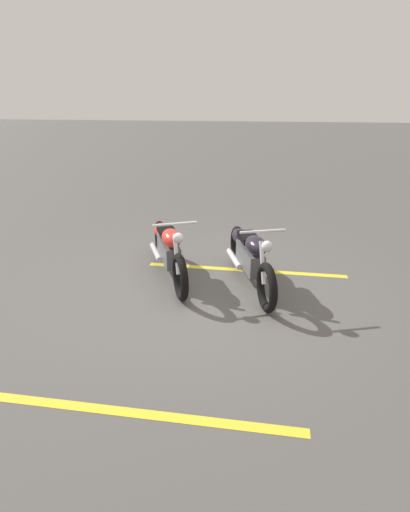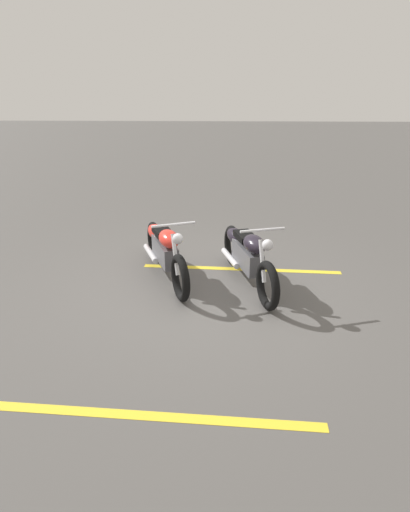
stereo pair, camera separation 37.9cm
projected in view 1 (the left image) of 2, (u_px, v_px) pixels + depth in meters
The scene contains 5 objects.
ground_plane at pixel (207, 291), 6.35m from camera, with size 60.00×60.00×0.00m, color #514F4C.
motorcycle_bright_foreground at pixel (168, 248), 6.69m from camera, with size 2.12×0.94×1.04m.
motorcycle_dark_foreground at pixel (250, 255), 6.41m from camera, with size 2.17×0.84×1.04m.
parking_stripe_near at pixel (246, 270), 7.04m from camera, with size 3.20×0.12×0.01m, color yellow.
parking_stripe_mid at pixel (133, 413), 4.00m from camera, with size 3.20×0.12×0.01m, color yellow.
Camera 1 is at (5.68, 0.57, 2.83)m, focal length 30.48 mm.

